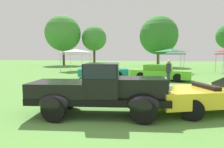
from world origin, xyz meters
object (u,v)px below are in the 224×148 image
object	(u,v)px
canopy_tent_left_field	(76,51)
show_car_teal	(103,71)
feature_pickup_truck	(100,89)
neighbor_convertible	(220,94)
spectator_between_cars	(169,72)
canopy_tent_center_field	(171,51)
show_car_lime	(160,72)

from	to	relation	value
canopy_tent_left_field	show_car_teal	bearing A→B (deg)	-49.01
feature_pickup_truck	neighbor_convertible	xyz separation A→B (m)	(3.97, 1.40, -0.29)
spectator_between_cars	canopy_tent_left_field	distance (m)	13.89
spectator_between_cars	canopy_tent_center_field	bearing A→B (deg)	84.80
show_car_teal	neighbor_convertible	bearing A→B (deg)	-51.24
feature_pickup_truck	show_car_teal	distance (m)	9.97
feature_pickup_truck	canopy_tent_center_field	world-z (taller)	canopy_tent_center_field
neighbor_convertible	show_car_teal	bearing A→B (deg)	128.76
neighbor_convertible	spectator_between_cars	bearing A→B (deg)	106.09
spectator_between_cars	canopy_tent_center_field	distance (m)	10.05
show_car_lime	canopy_tent_center_field	size ratio (longest dim) A/B	1.75
canopy_tent_center_field	canopy_tent_left_field	bearing A→B (deg)	-176.51
neighbor_convertible	show_car_lime	size ratio (longest dim) A/B	1.03
feature_pickup_truck	show_car_lime	bearing A→B (deg)	77.24
neighbor_convertible	canopy_tent_center_field	size ratio (longest dim) A/B	1.79
feature_pickup_truck	canopy_tent_left_field	bearing A→B (deg)	116.50
neighbor_convertible	canopy_tent_left_field	xyz separation A→B (m)	(-11.68, 14.07, 1.84)
show_car_teal	show_car_lime	bearing A→B (deg)	-3.40
show_car_lime	canopy_tent_center_field	distance (m)	7.18
show_car_teal	spectator_between_cars	world-z (taller)	spectator_between_cars
neighbor_convertible	show_car_teal	world-z (taller)	neighbor_convertible
feature_pickup_truck	canopy_tent_center_field	bearing A→B (deg)	77.87
feature_pickup_truck	spectator_between_cars	size ratio (longest dim) A/B	2.70
show_car_lime	spectator_between_cars	world-z (taller)	spectator_between_cars
show_car_lime	canopy_tent_center_field	bearing A→B (deg)	78.75
show_car_teal	canopy_tent_left_field	distance (m)	7.97
neighbor_convertible	show_car_lime	world-z (taller)	neighbor_convertible
neighbor_convertible	show_car_lime	xyz separation A→B (m)	(-1.86, 7.94, 0.02)
show_car_lime	canopy_tent_left_field	distance (m)	11.73
feature_pickup_truck	canopy_tent_left_field	distance (m)	17.36
feature_pickup_truck	canopy_tent_left_field	xyz separation A→B (m)	(-7.71, 15.47, 1.56)
feature_pickup_truck	canopy_tent_left_field	size ratio (longest dim) A/B	1.51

